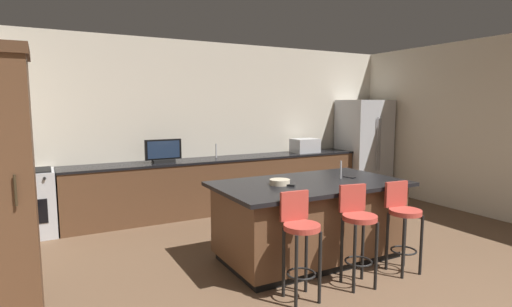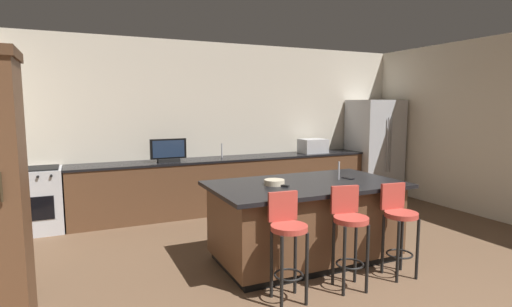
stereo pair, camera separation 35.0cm
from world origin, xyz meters
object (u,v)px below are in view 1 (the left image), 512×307
Objects in this scene: refrigerator at (363,147)px; tv_monitor at (163,152)px; bar_stool_center at (358,226)px; tv_remote at (287,185)px; bar_stool_right at (403,219)px; cell_phone at (349,177)px; microwave at (305,146)px; fruit_bowl at (280,182)px; kitchen_island at (309,219)px; range_oven at (26,204)px; bar_stool_left at (300,236)px.

refrigerator is 3.35× the size of tv_monitor.
bar_stool_center is 5.94× the size of tv_remote.
bar_stool_right reaches higher than cell_phone.
refrigerator is 1.40m from microwave.
bar_stool_right is 1.30m from tv_remote.
kitchen_island is at bearing -5.54° from fruit_bowl.
microwave is 3.42m from bar_stool_right.
fruit_bowl is (0.68, -2.36, -0.13)m from tv_monitor.
refrigerator is at bearing 58.37° from bar_stool_right.
microwave is 3.20× the size of cell_phone.
microwave is at bearing 55.83° from kitchen_island.
kitchen_island is 12.99× the size of tv_remote.
microwave reaches higher than bar_stool_center.
cell_phone is at bearing -34.32° from range_oven.
microwave reaches higher than bar_stool_left.
bar_stool_right and fruit_bowl have the same top height.
refrigerator reaches higher than fruit_bowl.
range_oven is 6.21× the size of cell_phone.
cell_phone is (-2.45, -2.36, -0.03)m from refrigerator.
tv_remote is (0.04, -0.10, -0.02)m from fruit_bowl.
kitchen_island is at bearing 135.75° from bar_stool_right.
tv_monitor is 3.67m from bar_stool_right.
bar_stool_right is at bearing -107.11° from microwave.
tv_monitor reaches higher than bar_stool_left.
range_oven is 3.97m from bar_stool_left.
tv_remote reaches higher than kitchen_island.
tv_monitor is 0.56× the size of bar_stool_center.
refrigerator is 4.42m from bar_stool_center.
bar_stool_left is at bearing -150.36° from tv_remote.
bar_stool_center reaches higher than range_oven.
kitchen_island is 2.37× the size of range_oven.
bar_stool_center is 0.66m from bar_stool_right.
kitchen_island is 0.76m from cell_phone.
cell_phone is at bearing 1.01° from kitchen_island.
bar_stool_right is 6.52× the size of cell_phone.
tv_remote is at bearing -69.55° from fruit_bowl.
refrigerator reaches higher than tv_monitor.
bar_stool_left is (2.30, -3.23, 0.15)m from range_oven.
fruit_bowl is at bearing -145.97° from refrigerator.
tv_monitor is 3.35× the size of tv_remote.
range_oven is at bearing 179.17° from refrigerator.
bar_stool_left reaches higher than bar_stool_right.
tv_remote is (-0.35, -0.06, 0.46)m from kitchen_island.
bar_stool_right is (0.67, -0.79, 0.12)m from kitchen_island.
refrigerator is at bearing -3.61° from microwave.
microwave is 4.01m from bar_stool_left.
refrigerator reaches higher than bar_stool_left.
bar_stool_center reaches higher than kitchen_island.
refrigerator reaches higher than range_oven.
refrigerator is 3.97× the size of microwave.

